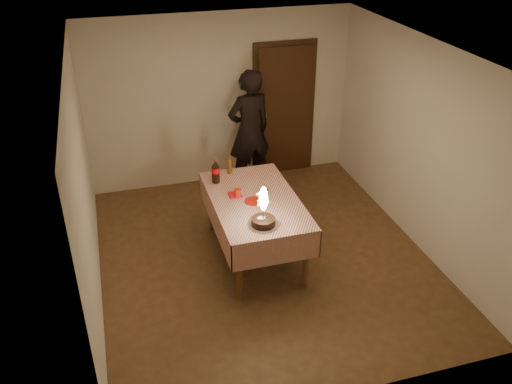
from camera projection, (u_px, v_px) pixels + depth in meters
ground at (264, 257)px, 6.85m from camera, size 4.00×4.50×0.01m
room_shell at (266, 134)px, 6.11m from camera, size 4.04×4.54×2.62m
dining_table at (255, 207)px, 6.53m from camera, size 1.02×1.72×0.83m
birthday_cake at (263, 216)px, 5.92m from camera, size 0.33×0.33×0.48m
red_plate at (253, 201)px, 6.43m from camera, size 0.22×0.22×0.01m
red_cup at (238, 193)px, 6.50m from camera, size 0.08×0.08×0.10m
clear_cup at (265, 193)px, 6.50m from camera, size 0.07×0.07×0.09m
napkin_stack at (235, 195)px, 6.55m from camera, size 0.15×0.15×0.02m
cola_bottle at (216, 171)px, 6.77m from camera, size 0.10×0.10×0.32m
amber_bottle_left at (230, 165)px, 7.01m from camera, size 0.06×0.06×0.25m
photographer at (249, 131)px, 8.02m from camera, size 0.76×0.57×1.86m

